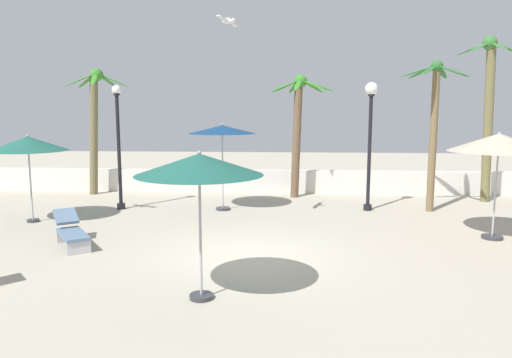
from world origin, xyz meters
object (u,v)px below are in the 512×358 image
object	(u,v)px
lamp_post_1	(119,141)
palm_tree_3	(95,118)
palm_tree_2	(488,104)
lamp_post_0	(370,125)
patio_umbrella_3	(222,131)
patio_umbrella_2	(199,166)
patio_umbrella_1	(499,143)
lounge_chair_1	(71,230)
palm_tree_0	(434,117)
seagull_0	(228,21)
patio_umbrella_0	(28,144)
palm_tree_1	(298,120)

from	to	relation	value
lamp_post_1	palm_tree_3	bearing A→B (deg)	124.32
palm_tree_2	lamp_post_0	bearing A→B (deg)	-157.38
patio_umbrella_3	patio_umbrella_2	bearing A→B (deg)	-85.32
patio_umbrella_1	lounge_chair_1	distance (m)	11.23
palm_tree_0	lounge_chair_1	size ratio (longest dim) A/B	2.76
seagull_0	lamp_post_1	bearing A→B (deg)	148.11
palm_tree_3	lamp_post_0	world-z (taller)	palm_tree_3
patio_umbrella_3	seagull_0	bearing A→B (deg)	-78.21
palm_tree_2	lounge_chair_1	distance (m)	14.83
patio_umbrella_1	lounge_chair_1	world-z (taller)	patio_umbrella_1
patio_umbrella_1	patio_umbrella_2	world-z (taller)	patio_umbrella_1
patio_umbrella_3	palm_tree_3	bearing A→B (deg)	153.20
patio_umbrella_3	lounge_chair_1	size ratio (longest dim) A/B	1.63
palm_tree_0	palm_tree_3	world-z (taller)	palm_tree_3
patio_umbrella_0	patio_umbrella_3	xyz separation A→B (m)	(5.60, 2.15, 0.32)
patio_umbrella_0	lounge_chair_1	bearing A→B (deg)	-46.54
lamp_post_1	seagull_0	bearing A→B (deg)	-31.89
patio_umbrella_1	seagull_0	xyz separation A→B (m)	(-7.14, 0.62, 3.26)
palm_tree_3	seagull_0	bearing A→B (deg)	-41.81
patio_umbrella_2	lamp_post_0	xyz separation A→B (m)	(4.32, 8.09, 0.45)
palm_tree_1	palm_tree_3	size ratio (longest dim) A/B	0.94
palm_tree_2	seagull_0	xyz separation A→B (m)	(-8.98, -4.79, 2.19)
lamp_post_1	seagull_0	distance (m)	5.94
palm_tree_1	lamp_post_1	size ratio (longest dim) A/B	1.12
patio_umbrella_2	palm_tree_1	xyz separation A→B (m)	(1.96, 10.47, 0.56)
patio_umbrella_2	palm_tree_2	bearing A→B (deg)	48.33
patio_umbrella_1	patio_umbrella_2	xyz separation A→B (m)	(-7.05, -4.58, -0.10)
palm_tree_1	lounge_chair_1	xyz separation A→B (m)	(-5.85, -7.27, -2.60)
patio_umbrella_1	seagull_0	world-z (taller)	seagull_0
palm_tree_2	lounge_chair_1	world-z (taller)	palm_tree_2
patio_umbrella_1	palm_tree_0	bearing A→B (deg)	100.49
lamp_post_1	lounge_chair_1	distance (m)	4.96
patio_umbrella_3	patio_umbrella_1	bearing A→B (deg)	-22.93
patio_umbrella_0	lamp_post_0	world-z (taller)	lamp_post_0
palm_tree_1	patio_umbrella_1	bearing A→B (deg)	-49.18
patio_umbrella_0	lounge_chair_1	size ratio (longest dim) A/B	1.47
lamp_post_0	lounge_chair_1	world-z (taller)	lamp_post_0
lounge_chair_1	patio_umbrella_0	bearing A→B (deg)	133.46
patio_umbrella_1	lamp_post_1	size ratio (longest dim) A/B	0.67
patio_umbrella_0	palm_tree_1	xyz separation A→B (m)	(8.20, 4.79, 0.61)
patio_umbrella_3	lamp_post_1	size ratio (longest dim) A/B	0.70
patio_umbrella_0	palm_tree_0	bearing A→B (deg)	10.75
patio_umbrella_0	palm_tree_3	bearing A→B (deg)	88.93
palm_tree_1	seagull_0	distance (m)	6.32
patio_umbrella_0	seagull_0	world-z (taller)	seagull_0
patio_umbrella_3	lamp_post_1	xyz separation A→B (m)	(-3.55, -0.09, -0.36)
patio_umbrella_1	lounge_chair_1	size ratio (longest dim) A/B	1.57
lamp_post_1	lounge_chair_1	xyz separation A→B (m)	(0.30, -4.55, -1.96)
patio_umbrella_1	patio_umbrella_3	bearing A→B (deg)	157.07
palm_tree_3	patio_umbrella_3	bearing A→B (deg)	-26.80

